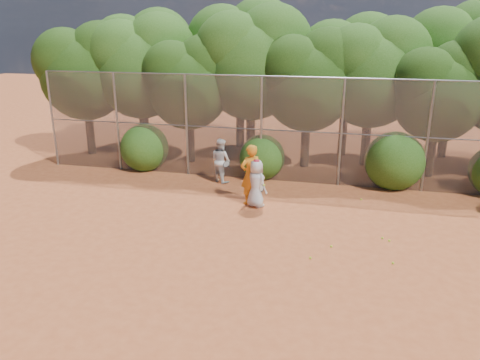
# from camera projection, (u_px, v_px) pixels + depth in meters

# --- Properties ---
(ground) EXTENTS (80.00, 80.00, 0.00)m
(ground) POSITION_uv_depth(u_px,v_px,m) (255.00, 249.00, 12.69)
(ground) COLOR #AB4F26
(ground) RESTS_ON ground
(fence_back) EXTENTS (20.05, 0.09, 4.03)m
(fence_back) POSITION_uv_depth(u_px,v_px,m) (284.00, 129.00, 17.61)
(fence_back) COLOR gray
(fence_back) RESTS_ON ground
(tree_0) EXTENTS (4.38, 3.81, 6.00)m
(tree_0) POSITION_uv_depth(u_px,v_px,m) (85.00, 68.00, 20.93)
(tree_0) COLOR black
(tree_0) RESTS_ON ground
(tree_1) EXTENTS (4.64, 4.03, 6.35)m
(tree_1) POSITION_uv_depth(u_px,v_px,m) (141.00, 63.00, 20.78)
(tree_1) COLOR black
(tree_1) RESTS_ON ground
(tree_2) EXTENTS (3.99, 3.47, 5.47)m
(tree_2) POSITION_uv_depth(u_px,v_px,m) (190.00, 80.00, 19.76)
(tree_2) COLOR black
(tree_2) RESTS_ON ground
(tree_3) EXTENTS (4.89, 4.26, 6.70)m
(tree_3) POSITION_uv_depth(u_px,v_px,m) (253.00, 59.00, 19.89)
(tree_3) COLOR black
(tree_3) RESTS_ON ground
(tree_4) EXTENTS (4.19, 3.64, 5.73)m
(tree_4) POSITION_uv_depth(u_px,v_px,m) (310.00, 77.00, 18.99)
(tree_4) COLOR black
(tree_4) RESTS_ON ground
(tree_5) EXTENTS (4.51, 3.92, 6.17)m
(tree_5) POSITION_uv_depth(u_px,v_px,m) (373.00, 70.00, 19.09)
(tree_5) COLOR black
(tree_5) RESTS_ON ground
(tree_6) EXTENTS (3.86, 3.36, 5.29)m
(tree_6) POSITION_uv_depth(u_px,v_px,m) (440.00, 89.00, 17.80)
(tree_6) COLOR black
(tree_6) RESTS_ON ground
(tree_9) EXTENTS (4.83, 4.20, 6.62)m
(tree_9) POSITION_uv_depth(u_px,v_px,m) (142.00, 56.00, 23.06)
(tree_9) COLOR black
(tree_9) RESTS_ON ground
(tree_10) EXTENTS (5.15, 4.48, 7.06)m
(tree_10) POSITION_uv_depth(u_px,v_px,m) (242.00, 51.00, 22.07)
(tree_10) COLOR black
(tree_10) RESTS_ON ground
(tree_11) EXTENTS (4.64, 4.03, 6.35)m
(tree_11) POSITION_uv_depth(u_px,v_px,m) (349.00, 63.00, 20.75)
(tree_11) COLOR black
(tree_11) RESTS_ON ground
(tree_12) EXTENTS (5.02, 4.37, 6.88)m
(tree_12) POSITION_uv_depth(u_px,v_px,m) (456.00, 56.00, 20.22)
(tree_12) COLOR black
(tree_12) RESTS_ON ground
(bush_0) EXTENTS (2.00, 2.00, 2.00)m
(bush_0) POSITION_uv_depth(u_px,v_px,m) (144.00, 146.00, 19.50)
(bush_0) COLOR #254E13
(bush_0) RESTS_ON ground
(bush_1) EXTENTS (1.80, 1.80, 1.80)m
(bush_1) POSITION_uv_depth(u_px,v_px,m) (262.00, 155.00, 18.44)
(bush_1) COLOR #254E13
(bush_1) RESTS_ON ground
(bush_2) EXTENTS (2.20, 2.20, 2.20)m
(bush_2) POSITION_uv_depth(u_px,v_px,m) (395.00, 158.00, 17.29)
(bush_2) COLOR #254E13
(bush_2) RESTS_ON ground
(player_yellow) EXTENTS (0.96, 0.86, 2.06)m
(player_yellow) POSITION_uv_depth(u_px,v_px,m) (251.00, 175.00, 15.64)
(player_yellow) COLOR orange
(player_yellow) RESTS_ON ground
(player_teen) EXTENTS (0.94, 0.84, 1.64)m
(player_teen) POSITION_uv_depth(u_px,v_px,m) (256.00, 183.00, 15.44)
(player_teen) COLOR silver
(player_teen) RESTS_ON ground
(player_white) EXTENTS (1.04, 1.00, 1.70)m
(player_white) POSITION_uv_depth(u_px,v_px,m) (221.00, 160.00, 17.94)
(player_white) COLOR silver
(player_white) RESTS_ON ground
(ball_0) EXTENTS (0.07, 0.07, 0.07)m
(ball_0) POSITION_uv_depth(u_px,v_px,m) (389.00, 241.00, 13.14)
(ball_0) COLOR #CDE92A
(ball_0) RESTS_ON ground
(ball_1) EXTENTS (0.07, 0.07, 0.07)m
(ball_1) POSITION_uv_depth(u_px,v_px,m) (382.00, 238.00, 13.29)
(ball_1) COLOR #CDE92A
(ball_1) RESTS_ON ground
(ball_2) EXTENTS (0.07, 0.07, 0.07)m
(ball_2) POSITION_uv_depth(u_px,v_px,m) (331.00, 246.00, 12.80)
(ball_2) COLOR #CDE92A
(ball_2) RESTS_ON ground
(ball_3) EXTENTS (0.07, 0.07, 0.07)m
(ball_3) POSITION_uv_depth(u_px,v_px,m) (393.00, 263.00, 11.90)
(ball_3) COLOR #CDE92A
(ball_3) RESTS_ON ground
(ball_4) EXTENTS (0.07, 0.07, 0.07)m
(ball_4) POSITION_uv_depth(u_px,v_px,m) (310.00, 258.00, 12.16)
(ball_4) COLOR #CDE92A
(ball_4) RESTS_ON ground
(ball_5) EXTENTS (0.07, 0.07, 0.07)m
(ball_5) POSITION_uv_depth(u_px,v_px,m) (361.00, 199.00, 16.22)
(ball_5) COLOR #CDE92A
(ball_5) RESTS_ON ground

